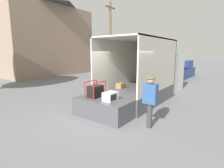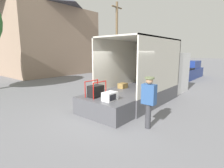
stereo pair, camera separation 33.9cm
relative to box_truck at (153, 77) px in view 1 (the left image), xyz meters
name	(u,v)px [view 1 (the left image)]	position (x,y,z in m)	size (l,w,h in m)	color
ground_plane	(112,112)	(-3.97, 0.00, -1.03)	(160.00, 160.00, 0.00)	slate
box_truck	(153,77)	(0.00, 0.00, 0.00)	(6.50, 2.32, 3.10)	white
tailgate_deck	(103,108)	(-4.55, 0.00, -0.68)	(1.17, 2.20, 0.71)	#4C4C51
microwave	(110,96)	(-4.59, -0.38, -0.16)	(0.53, 0.39, 0.32)	white
portable_generator	(96,91)	(-4.49, 0.43, -0.08)	(0.73, 0.49, 0.63)	black
worker_person	(150,97)	(-4.42, -1.86, 0.01)	(0.30, 0.44, 1.69)	#38383D
pickup_truck_blue	(180,71)	(8.33, 0.82, -0.35)	(5.05, 1.88, 1.65)	navy
house_backdrop	(41,30)	(2.10, 14.59, 3.94)	(9.96, 7.16, 9.74)	gray
utility_pole	(110,37)	(7.59, 8.89, 3.23)	(1.80, 0.28, 8.21)	brown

